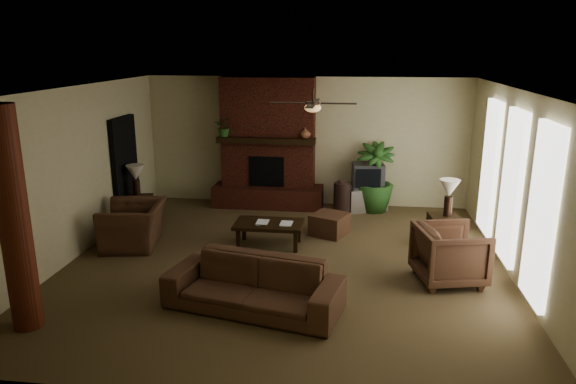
# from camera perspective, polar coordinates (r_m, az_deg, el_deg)

# --- Properties ---
(room_shell) EXTENTS (7.00, 7.00, 7.00)m
(room_shell) POSITION_cam_1_polar(r_m,az_deg,el_deg) (8.30, -0.36, 1.27)
(room_shell) COLOR brown
(room_shell) RESTS_ON ground
(fireplace) EXTENTS (2.40, 0.70, 2.80)m
(fireplace) POSITION_cam_1_polar(r_m,az_deg,el_deg) (11.58, -2.14, 4.08)
(fireplace) COLOR #572317
(fireplace) RESTS_ON ground
(windows) EXTENTS (0.08, 3.65, 2.35)m
(windows) POSITION_cam_1_polar(r_m,az_deg,el_deg) (8.76, 22.81, 0.46)
(windows) COLOR white
(windows) RESTS_ON ground
(log_column) EXTENTS (0.36, 0.36, 2.80)m
(log_column) POSITION_cam_1_polar(r_m,az_deg,el_deg) (7.17, -27.29, -2.78)
(log_column) COLOR maroon
(log_column) RESTS_ON ground
(doorway) EXTENTS (0.10, 1.00, 2.10)m
(doorway) POSITION_cam_1_polar(r_m,az_deg,el_deg) (11.03, -17.05, 2.28)
(doorway) COLOR black
(doorway) RESTS_ON ground
(ceiling_fan) EXTENTS (1.35, 1.35, 0.37)m
(ceiling_fan) POSITION_cam_1_polar(r_m,az_deg,el_deg) (8.35, 2.67, 9.22)
(ceiling_fan) COLOR black
(ceiling_fan) RESTS_ON ceiling
(sofa) EXTENTS (2.44, 1.18, 0.92)m
(sofa) POSITION_cam_1_polar(r_m,az_deg,el_deg) (7.17, -3.74, -9.09)
(sofa) COLOR #4F3322
(sofa) RESTS_ON ground
(armchair_left) EXTENTS (0.94, 1.27, 1.01)m
(armchair_left) POSITION_cam_1_polar(r_m,az_deg,el_deg) (9.73, -16.28, -2.69)
(armchair_left) COLOR #4F3322
(armchair_left) RESTS_ON ground
(armchair_right) EXTENTS (1.05, 1.10, 0.95)m
(armchair_right) POSITION_cam_1_polar(r_m,az_deg,el_deg) (8.29, 16.99, -6.15)
(armchair_right) COLOR #4F3322
(armchair_right) RESTS_ON ground
(coffee_table) EXTENTS (1.20, 0.70, 0.43)m
(coffee_table) POSITION_cam_1_polar(r_m,az_deg,el_deg) (9.37, -2.05, -3.63)
(coffee_table) COLOR black
(coffee_table) RESTS_ON ground
(ottoman) EXTENTS (0.79, 0.79, 0.40)m
(ottoman) POSITION_cam_1_polar(r_m,az_deg,el_deg) (10.01, 4.47, -3.46)
(ottoman) COLOR #4F3322
(ottoman) RESTS_ON ground
(tv_stand) EXTENTS (0.98, 0.79, 0.50)m
(tv_stand) POSITION_cam_1_polar(r_m,az_deg,el_deg) (11.57, 8.30, -0.70)
(tv_stand) COLOR silver
(tv_stand) RESTS_ON ground
(tv) EXTENTS (0.70, 0.59, 0.52)m
(tv) POSITION_cam_1_polar(r_m,az_deg,el_deg) (11.43, 8.58, 1.74)
(tv) COLOR #3D3D3F
(tv) RESTS_ON tv_stand
(floor_vase) EXTENTS (0.34, 0.34, 0.77)m
(floor_vase) POSITION_cam_1_polar(r_m,az_deg,el_deg) (11.08, 5.78, -0.36)
(floor_vase) COLOR black
(floor_vase) RESTS_ON ground
(floor_plant) EXTENTS (0.85, 1.48, 0.82)m
(floor_plant) POSITION_cam_1_polar(r_m,az_deg,el_deg) (11.51, 9.16, 0.01)
(floor_plant) COLOR #2C5823
(floor_plant) RESTS_ON ground
(side_table_left) EXTENTS (0.59, 0.59, 0.55)m
(side_table_left) POSITION_cam_1_polar(r_m,az_deg,el_deg) (10.98, -15.65, -1.86)
(side_table_left) COLOR black
(side_table_left) RESTS_ON ground
(lamp_left) EXTENTS (0.45, 0.45, 0.65)m
(lamp_left) POSITION_cam_1_polar(r_m,az_deg,el_deg) (10.76, -16.03, 1.76)
(lamp_left) COLOR black
(lamp_left) RESTS_ON side_table_left
(side_table_right) EXTENTS (0.56, 0.56, 0.55)m
(side_table_right) POSITION_cam_1_polar(r_m,az_deg,el_deg) (9.82, 16.29, -3.95)
(side_table_right) COLOR black
(side_table_right) RESTS_ON ground
(lamp_right) EXTENTS (0.44, 0.44, 0.65)m
(lamp_right) POSITION_cam_1_polar(r_m,az_deg,el_deg) (9.62, 16.91, 0.12)
(lamp_right) COLOR black
(lamp_right) RESTS_ON side_table_right
(mantel_plant) EXTENTS (0.45, 0.48, 0.33)m
(mantel_plant) POSITION_cam_1_polar(r_m,az_deg,el_deg) (11.42, -6.81, 6.72)
(mantel_plant) COLOR #2C5823
(mantel_plant) RESTS_ON fireplace
(mantel_vase) EXTENTS (0.23, 0.24, 0.22)m
(mantel_vase) POSITION_cam_1_polar(r_m,az_deg,el_deg) (11.17, 1.87, 6.34)
(mantel_vase) COLOR brown
(mantel_vase) RESTS_ON fireplace
(book_a) EXTENTS (0.22, 0.03, 0.29)m
(book_a) POSITION_cam_1_polar(r_m,az_deg,el_deg) (9.30, -3.42, -2.48)
(book_a) COLOR #999999
(book_a) RESTS_ON coffee_table
(book_b) EXTENTS (0.21, 0.03, 0.29)m
(book_b) POSITION_cam_1_polar(r_m,az_deg,el_deg) (9.23, -0.85, -2.59)
(book_b) COLOR #999999
(book_b) RESTS_ON coffee_table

